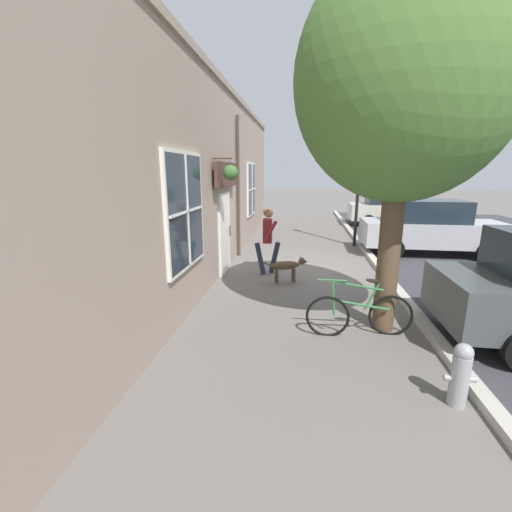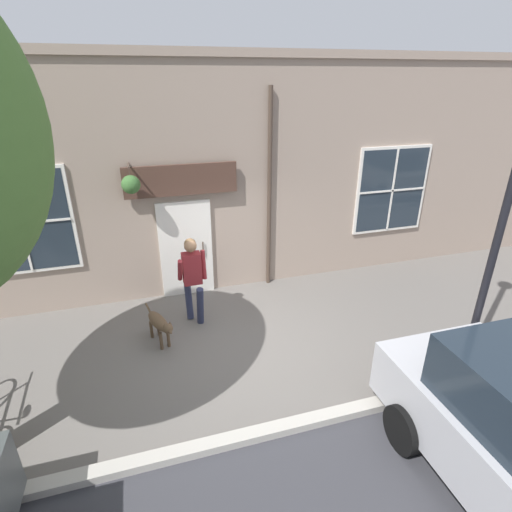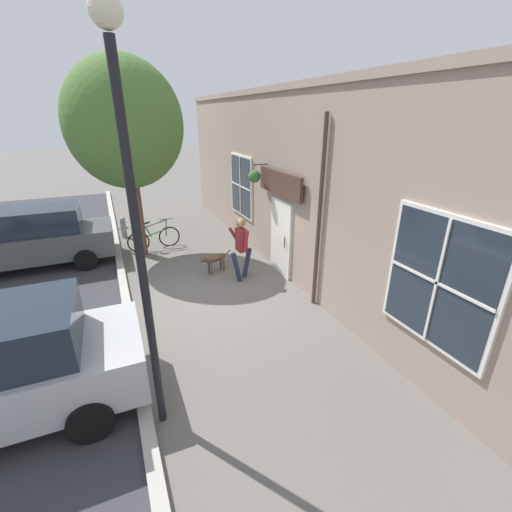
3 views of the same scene
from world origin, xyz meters
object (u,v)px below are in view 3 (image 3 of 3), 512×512
(street_tree_by_curb, at_px, (126,129))
(leaning_bicycle, at_px, (154,238))
(pedestrian_walking, at_px, (241,243))
(parked_car_nearest_curb, at_px, (35,238))
(fire_hydrant, at_px, (123,227))
(street_lamp, at_px, (131,193))
(dog_on_leash, at_px, (214,259))

(street_tree_by_curb, distance_m, leaning_bicycle, 3.47)
(street_tree_by_curb, relative_size, leaning_bicycle, 3.30)
(pedestrian_walking, bearing_deg, parked_car_nearest_curb, -32.15)
(fire_hydrant, bearing_deg, pedestrian_walking, 118.51)
(street_tree_by_curb, distance_m, parked_car_nearest_curb, 4.13)
(parked_car_nearest_curb, bearing_deg, pedestrian_walking, 147.85)
(parked_car_nearest_curb, xyz_separation_m, fire_hydrant, (-2.47, -1.71, -0.48))
(pedestrian_walking, xyz_separation_m, parked_car_nearest_curb, (5.16, -3.24, -0.17))
(street_lamp, bearing_deg, street_tree_by_curb, -94.25)
(pedestrian_walking, bearing_deg, dog_on_leash, -51.38)
(dog_on_leash, xyz_separation_m, parked_car_nearest_curb, (4.60, -2.55, 0.46))
(fire_hydrant, bearing_deg, street_lamp, 89.43)
(dog_on_leash, distance_m, street_tree_by_curb, 4.43)
(street_tree_by_curb, bearing_deg, parked_car_nearest_curb, -5.16)
(leaning_bicycle, height_order, fire_hydrant, leaning_bicycle)
(pedestrian_walking, xyz_separation_m, street_lamp, (2.78, 3.88, 2.33))
(leaning_bicycle, distance_m, parked_car_nearest_curb, 3.37)
(dog_on_leash, height_order, leaning_bicycle, leaning_bicycle)
(fire_hydrant, bearing_deg, leaning_bicycle, 117.52)
(dog_on_leash, xyz_separation_m, street_tree_by_curb, (1.71, -2.29, 3.39))
(pedestrian_walking, relative_size, fire_hydrant, 2.25)
(parked_car_nearest_curb, bearing_deg, leaning_bicycle, -178.92)
(dog_on_leash, distance_m, fire_hydrant, 4.76)
(dog_on_leash, distance_m, street_lamp, 5.88)
(pedestrian_walking, relative_size, street_tree_by_curb, 0.30)
(pedestrian_walking, height_order, street_tree_by_curb, street_tree_by_curb)
(dog_on_leash, xyz_separation_m, street_lamp, (2.22, 4.58, 2.96))
(street_lamp, bearing_deg, pedestrian_walking, -125.61)
(street_tree_by_curb, bearing_deg, pedestrian_walking, 127.25)
(pedestrian_walking, xyz_separation_m, dog_on_leash, (0.56, -0.70, -0.63))
(leaning_bicycle, height_order, parked_car_nearest_curb, parked_car_nearest_curb)
(pedestrian_walking, bearing_deg, fire_hydrant, -61.49)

